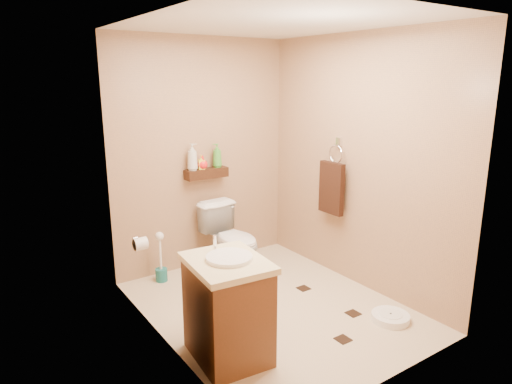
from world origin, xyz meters
TOP-DOWN VIEW (x-y plane):
  - ground at (0.00, 0.00)m, footprint 2.50×2.50m
  - wall_back at (0.00, 1.25)m, footprint 2.00×0.04m
  - wall_front at (0.00, -1.25)m, footprint 2.00×0.04m
  - wall_left at (-1.00, 0.00)m, footprint 0.04×2.50m
  - wall_right at (1.00, 0.00)m, footprint 0.04×2.50m
  - ceiling at (0.00, 0.00)m, footprint 2.00×2.50m
  - wall_shelf at (0.00, 1.17)m, footprint 0.46×0.14m
  - floor_accents at (0.05, -0.04)m, footprint 1.12×1.41m
  - toilet at (0.09, 0.83)m, footprint 0.46×0.74m
  - vanity at (-0.70, -0.40)m, footprint 0.57×0.67m
  - bathroom_scale at (0.68, -0.75)m, footprint 0.42×0.42m
  - toilet_brush at (-0.60, 1.07)m, footprint 0.12×0.12m
  - towel_ring at (0.91, 0.25)m, footprint 0.12×0.30m
  - toilet_paper at (-0.94, 0.65)m, footprint 0.12×0.11m
  - bottle_a at (-0.16, 1.17)m, footprint 0.15×0.15m
  - bottle_b at (-0.06, 1.17)m, footprint 0.08×0.08m
  - bottle_c at (-0.04, 1.17)m, footprint 0.14×0.14m
  - bottle_d at (0.13, 1.17)m, footprint 0.11×0.11m

SIDE VIEW (x-z plane):
  - ground at x=0.00m, z-range 0.00..0.00m
  - floor_accents at x=0.05m, z-range 0.00..0.01m
  - bathroom_scale at x=0.68m, z-range 0.00..0.06m
  - toilet_brush at x=-0.60m, z-range -0.08..0.44m
  - toilet at x=0.09m, z-range 0.00..0.73m
  - vanity at x=-0.70m, z-range -0.05..0.83m
  - toilet_paper at x=-0.94m, z-range 0.54..0.66m
  - towel_ring at x=0.91m, z-range 0.57..1.33m
  - wall_shelf at x=0.00m, z-range 0.97..1.07m
  - bottle_c at x=-0.04m, z-range 1.07..1.21m
  - bottle_b at x=-0.06m, z-range 1.07..1.22m
  - bottle_d at x=0.13m, z-range 1.07..1.32m
  - wall_back at x=0.00m, z-range 0.00..2.40m
  - wall_front at x=0.00m, z-range 0.00..2.40m
  - wall_left at x=-1.00m, z-range 0.00..2.40m
  - wall_right at x=1.00m, z-range 0.00..2.40m
  - bottle_a at x=-0.16m, z-range 1.07..1.35m
  - ceiling at x=0.00m, z-range 2.39..2.41m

